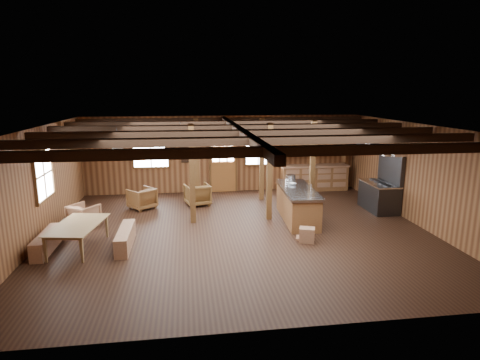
{
  "coord_description": "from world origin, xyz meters",
  "views": [
    {
      "loc": [
        -1.36,
        -10.02,
        3.68
      ],
      "look_at": [
        0.14,
        0.9,
        1.21
      ],
      "focal_mm": 30.0,
      "sensor_mm": 36.0,
      "label": 1
    }
  ],
  "objects_px": {
    "kitchen_island": "(297,204)",
    "armchair_a": "(142,198)",
    "armchair_b": "(198,195)",
    "commercial_range": "(381,191)",
    "armchair_c": "(84,215)",
    "dining_table": "(80,237)"
  },
  "relations": [
    {
      "from": "dining_table",
      "to": "kitchen_island",
      "type": "bearing_deg",
      "value": -66.83
    },
    {
      "from": "commercial_range",
      "to": "kitchen_island",
      "type": "bearing_deg",
      "value": -168.05
    },
    {
      "from": "dining_table",
      "to": "armchair_b",
      "type": "height_order",
      "value": "armchair_b"
    },
    {
      "from": "armchair_c",
      "to": "armchair_a",
      "type": "bearing_deg",
      "value": -99.27
    },
    {
      "from": "armchair_a",
      "to": "commercial_range",
      "type": "bearing_deg",
      "value": 130.65
    },
    {
      "from": "armchair_c",
      "to": "dining_table",
      "type": "bearing_deg",
      "value": 133.99
    },
    {
      "from": "armchair_b",
      "to": "armchair_a",
      "type": "bearing_deg",
      "value": -8.52
    },
    {
      "from": "dining_table",
      "to": "armchair_b",
      "type": "xyz_separation_m",
      "value": [
        2.88,
        3.4,
        0.04
      ]
    },
    {
      "from": "kitchen_island",
      "to": "armchair_a",
      "type": "relative_size",
      "value": 3.45
    },
    {
      "from": "kitchen_island",
      "to": "armchair_c",
      "type": "bearing_deg",
      "value": -179.07
    },
    {
      "from": "dining_table",
      "to": "armchair_c",
      "type": "relative_size",
      "value": 2.51
    },
    {
      "from": "armchair_a",
      "to": "armchair_b",
      "type": "xyz_separation_m",
      "value": [
        1.77,
        0.2,
        0.01
      ]
    },
    {
      "from": "armchair_a",
      "to": "armchair_b",
      "type": "bearing_deg",
      "value": 145.83
    },
    {
      "from": "commercial_range",
      "to": "dining_table",
      "type": "xyz_separation_m",
      "value": [
        -8.55,
        -2.04,
        -0.3
      ]
    },
    {
      "from": "commercial_range",
      "to": "dining_table",
      "type": "height_order",
      "value": "commercial_range"
    },
    {
      "from": "commercial_range",
      "to": "armchair_c",
      "type": "xyz_separation_m",
      "value": [
        -8.85,
        -0.34,
        -0.29
      ]
    },
    {
      "from": "kitchen_island",
      "to": "commercial_range",
      "type": "relative_size",
      "value": 1.37
    },
    {
      "from": "armchair_b",
      "to": "armchair_c",
      "type": "relative_size",
      "value": 1.1
    },
    {
      "from": "armchair_a",
      "to": "armchair_b",
      "type": "height_order",
      "value": "armchair_b"
    },
    {
      "from": "kitchen_island",
      "to": "commercial_range",
      "type": "xyz_separation_m",
      "value": [
        2.85,
        0.6,
        0.13
      ]
    },
    {
      "from": "commercial_range",
      "to": "armchair_c",
      "type": "distance_m",
      "value": 8.86
    },
    {
      "from": "commercial_range",
      "to": "armchair_a",
      "type": "bearing_deg",
      "value": 171.12
    }
  ]
}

